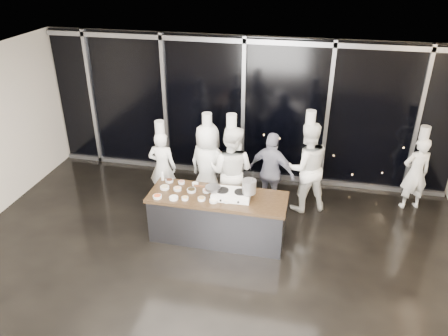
# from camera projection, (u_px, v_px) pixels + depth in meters

# --- Properties ---
(ground) EXTENTS (9.00, 9.00, 0.00)m
(ground) POSITION_uv_depth(u_px,v_px,m) (206.00, 269.00, 7.35)
(ground) COLOR black
(ground) RESTS_ON ground
(room_shell) EXTENTS (9.02, 7.02, 3.21)m
(room_shell) POSITION_uv_depth(u_px,v_px,m) (215.00, 149.00, 6.28)
(room_shell) COLOR beige
(room_shell) RESTS_ON ground
(window_wall) EXTENTS (8.90, 0.11, 3.20)m
(window_wall) POSITION_uv_depth(u_px,v_px,m) (244.00, 110.00, 9.58)
(window_wall) COLOR black
(window_wall) RESTS_ON ground
(demo_counter) EXTENTS (2.46, 0.86, 0.90)m
(demo_counter) POSITION_uv_depth(u_px,v_px,m) (218.00, 217.00, 7.92)
(demo_counter) COLOR #3B3B41
(demo_counter) RESTS_ON ground
(stove) EXTENTS (0.68, 0.44, 0.14)m
(stove) POSITION_uv_depth(u_px,v_px,m) (231.00, 194.00, 7.63)
(stove) COLOR white
(stove) RESTS_ON demo_counter
(frying_pan) EXTENTS (0.48, 0.29, 0.05)m
(frying_pan) POSITION_uv_depth(u_px,v_px,m) (212.00, 188.00, 7.64)
(frying_pan) COLOR slate
(frying_pan) RESTS_ON stove
(stock_pot) EXTENTS (0.25, 0.25, 0.24)m
(stock_pot) POSITION_uv_depth(u_px,v_px,m) (249.00, 186.00, 7.49)
(stock_pot) COLOR #A7A7A9
(stock_pot) RESTS_ON stove
(prep_bowls) EXTENTS (1.37, 0.74, 0.05)m
(prep_bowls) POSITION_uv_depth(u_px,v_px,m) (188.00, 192.00, 7.78)
(prep_bowls) COLOR silver
(prep_bowls) RESTS_ON demo_counter
(squeeze_bottle) EXTENTS (0.06, 0.06, 0.21)m
(squeeze_bottle) POSITION_uv_depth(u_px,v_px,m) (163.00, 175.00, 8.18)
(squeeze_bottle) COLOR white
(squeeze_bottle) RESTS_ON demo_counter
(chef_far_left) EXTENTS (0.58, 0.39, 1.80)m
(chef_far_left) POSITION_uv_depth(u_px,v_px,m) (162.00, 167.00, 8.91)
(chef_far_left) COLOR white
(chef_far_left) RESTS_ON ground
(chef_left) EXTENTS (1.02, 0.86, 2.01)m
(chef_left) POSITION_uv_depth(u_px,v_px,m) (208.00, 165.00, 8.75)
(chef_left) COLOR white
(chef_left) RESTS_ON ground
(chef_center) EXTENTS (1.00, 0.82, 2.11)m
(chef_center) POSITION_uv_depth(u_px,v_px,m) (231.00, 171.00, 8.45)
(chef_center) COLOR white
(chef_center) RESTS_ON ground
(guest) EXTENTS (1.06, 0.72, 1.67)m
(guest) POSITION_uv_depth(u_px,v_px,m) (272.00, 172.00, 8.64)
(guest) COLOR #141639
(guest) RESTS_ON ground
(chef_right) EXTENTS (1.12, 1.01, 2.12)m
(chef_right) POSITION_uv_depth(u_px,v_px,m) (306.00, 167.00, 8.60)
(chef_right) COLOR white
(chef_right) RESTS_ON ground
(chef_side) EXTENTS (0.66, 0.54, 1.79)m
(chef_side) POSITION_uv_depth(u_px,v_px,m) (416.00, 172.00, 8.70)
(chef_side) COLOR white
(chef_side) RESTS_ON ground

